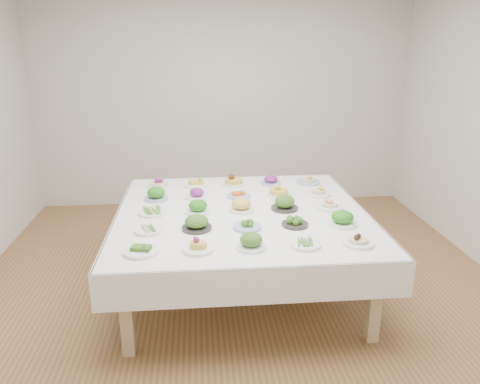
{
  "coord_description": "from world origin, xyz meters",
  "views": [
    {
      "loc": [
        -0.36,
        -3.84,
        2.2
      ],
      "look_at": [
        0.02,
        0.2,
        0.88
      ],
      "focal_mm": 35.0,
      "sensor_mm": 36.0,
      "label": 1
    }
  ],
  "objects": [
    {
      "name": "dish_17",
      "position": [
        0.02,
        0.44,
        0.78
      ],
      "size": [
        0.22,
        0.22,
        0.09
      ],
      "color": "#4C66B2",
      "rests_on": "display_table"
    },
    {
      "name": "dish_0",
      "position": [
        -0.78,
        -0.74,
        0.79
      ],
      "size": [
        0.25,
        0.25,
        0.1
      ],
      "color": "white",
      "rests_on": "display_table"
    },
    {
      "name": "dish_11",
      "position": [
        -0.37,
        0.04,
        0.81
      ],
      "size": [
        0.22,
        0.22,
        0.13
      ],
      "color": "white",
      "rests_on": "display_table"
    },
    {
      "name": "dish_15",
      "position": [
        -0.76,
        0.43,
        0.81
      ],
      "size": [
        0.22,
        0.22,
        0.12
      ],
      "color": "#4C66B2",
      "rests_on": "display_table"
    },
    {
      "name": "dish_3",
      "position": [
        0.41,
        -0.74,
        0.77
      ],
      "size": [
        0.23,
        0.23,
        0.05
      ],
      "color": "white",
      "rests_on": "display_table"
    },
    {
      "name": "dish_1",
      "position": [
        -0.37,
        -0.74,
        0.8
      ],
      "size": [
        0.23,
        0.23,
        0.12
      ],
      "color": "white",
      "rests_on": "display_table"
    },
    {
      "name": "dish_22",
      "position": [
        0.01,
        0.83,
        0.82
      ],
      "size": [
        0.22,
        0.22,
        0.15
      ],
      "color": "white",
      "rests_on": "display_table"
    },
    {
      "name": "dish_23",
      "position": [
        0.4,
        0.83,
        0.8
      ],
      "size": [
        0.21,
        0.21,
        0.12
      ],
      "color": "#4C66B2",
      "rests_on": "display_table"
    },
    {
      "name": "dish_13",
      "position": [
        0.4,
        0.05,
        0.81
      ],
      "size": [
        0.24,
        0.24,
        0.14
      ],
      "color": "#2D2B28",
      "rests_on": "display_table"
    },
    {
      "name": "dish_6",
      "position": [
        -0.38,
        -0.34,
        0.82
      ],
      "size": [
        0.25,
        0.25,
        0.14
      ],
      "color": "#2D2B28",
      "rests_on": "display_table"
    },
    {
      "name": "display_table",
      "position": [
        0.02,
        0.05,
        0.68
      ],
      "size": [
        2.21,
        2.21,
        0.75
      ],
      "color": "white",
      "rests_on": "ground"
    },
    {
      "name": "dish_18",
      "position": [
        0.42,
        0.43,
        0.82
      ],
      "size": [
        0.24,
        0.24,
        0.14
      ],
      "color": "white",
      "rests_on": "display_table"
    },
    {
      "name": "dish_10",
      "position": [
        -0.76,
        0.05,
        0.78
      ],
      "size": [
        0.24,
        0.24,
        0.06
      ],
      "color": "white",
      "rests_on": "display_table"
    },
    {
      "name": "dish_19",
      "position": [
        0.81,
        0.43,
        0.8
      ],
      "size": [
        0.24,
        0.24,
        0.12
      ],
      "color": "white",
      "rests_on": "display_table"
    },
    {
      "name": "dish_12",
      "position": [
        0.01,
        0.05,
        0.82
      ],
      "size": [
        0.25,
        0.25,
        0.14
      ],
      "color": "white",
      "rests_on": "display_table"
    },
    {
      "name": "dish_20",
      "position": [
        -0.76,
        0.83,
        0.82
      ],
      "size": [
        0.23,
        0.23,
        0.14
      ],
      "color": "white",
      "rests_on": "display_table"
    },
    {
      "name": "dish_14",
      "position": [
        0.81,
        0.05,
        0.81
      ],
      "size": [
        0.24,
        0.24,
        0.13
      ],
      "color": "white",
      "rests_on": "display_table"
    },
    {
      "name": "dish_9",
      "position": [
        0.81,
        -0.35,
        0.82
      ],
      "size": [
        0.24,
        0.24,
        0.14
      ],
      "color": "white",
      "rests_on": "display_table"
    },
    {
      "name": "dish_5",
      "position": [
        -0.76,
        -0.36,
        0.77
      ],
      "size": [
        0.22,
        0.22,
        0.05
      ],
      "color": "white",
      "rests_on": "display_table"
    },
    {
      "name": "dish_4",
      "position": [
        0.81,
        -0.74,
        0.81
      ],
      "size": [
        0.23,
        0.23,
        0.13
      ],
      "color": "white",
      "rests_on": "display_table"
    },
    {
      "name": "dish_7",
      "position": [
        0.02,
        -0.36,
        0.78
      ],
      "size": [
        0.23,
        0.23,
        0.09
      ],
      "color": "#4C66B2",
      "rests_on": "display_table"
    },
    {
      "name": "dish_8",
      "position": [
        0.42,
        -0.34,
        0.78
      ],
      "size": [
        0.21,
        0.21,
        0.08
      ],
      "color": "#2D2B28",
      "rests_on": "display_table"
    },
    {
      "name": "room_envelope",
      "position": [
        0.0,
        0.0,
        1.83
      ],
      "size": [
        5.02,
        5.02,
        2.81
      ],
      "color": "olive",
      "rests_on": "ground"
    },
    {
      "name": "dish_16",
      "position": [
        -0.38,
        0.44,
        0.8
      ],
      "size": [
        0.21,
        0.21,
        0.11
      ],
      "color": "white",
      "rests_on": "display_table"
    },
    {
      "name": "dish_2",
      "position": [
        0.01,
        -0.74,
        0.81
      ],
      "size": [
        0.24,
        0.24,
        0.13
      ],
      "color": "white",
      "rests_on": "display_table"
    },
    {
      "name": "dish_24",
      "position": [
        0.81,
        0.83,
        0.81
      ],
      "size": [
        0.25,
        0.25,
        0.13
      ],
      "color": "#4C66B2",
      "rests_on": "display_table"
    },
    {
      "name": "dish_21",
      "position": [
        -0.38,
        0.83,
        0.79
      ],
      "size": [
        0.24,
        0.24,
        0.11
      ],
      "color": "white",
      "rests_on": "display_table"
    }
  ]
}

